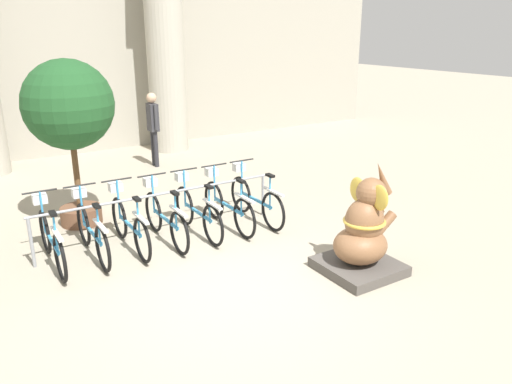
{
  "coord_description": "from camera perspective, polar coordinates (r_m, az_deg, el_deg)",
  "views": [
    {
      "loc": [
        -2.92,
        -5.17,
        3.27
      ],
      "look_at": [
        0.7,
        0.6,
        1.0
      ],
      "focal_mm": 35.0,
      "sensor_mm": 36.0,
      "label": 1
    }
  ],
  "objects": [
    {
      "name": "ground_plane",
      "position": [
        6.78,
        -2.34,
        -10.41
      ],
      "size": [
        60.0,
        60.0,
        0.0
      ],
      "primitive_type": "plane",
      "color": "#9E937F"
    },
    {
      "name": "bicycle_4",
      "position": [
        8.22,
        -6.78,
        -2.12
      ],
      "size": [
        0.48,
        1.73,
        1.0
      ],
      "color": "black",
      "rests_on": "ground_plane"
    },
    {
      "name": "column_right",
      "position": [
        13.81,
        -10.31,
        15.46
      ],
      "size": [
        1.24,
        1.24,
        5.16
      ],
      "color": "#ADA899",
      "rests_on": "ground_plane"
    },
    {
      "name": "bike_rack",
      "position": [
        8.06,
        -10.87,
        -1.18
      ],
      "size": [
        3.98,
        0.05,
        0.77
      ],
      "color": "gray",
      "rests_on": "ground_plane"
    },
    {
      "name": "bicycle_1",
      "position": [
        7.75,
        -18.29,
        -4.26
      ],
      "size": [
        0.48,
        1.73,
        1.0
      ],
      "color": "black",
      "rests_on": "ground_plane"
    },
    {
      "name": "elephant_statue",
      "position": [
        7.04,
        12.12,
        -4.88
      ],
      "size": [
        1.02,
        1.02,
        1.57
      ],
      "color": "#4C4742",
      "rests_on": "ground_plane"
    },
    {
      "name": "bicycle_5",
      "position": [
        8.45,
        -3.3,
        -1.44
      ],
      "size": [
        0.48,
        1.73,
        1.0
      ],
      "color": "black",
      "rests_on": "ground_plane"
    },
    {
      "name": "bicycle_2",
      "position": [
        7.87,
        -14.31,
        -3.53
      ],
      "size": [
        0.48,
        1.73,
        1.0
      ],
      "color": "black",
      "rests_on": "ground_plane"
    },
    {
      "name": "building_facade",
      "position": [
        14.08,
        -20.97,
        16.18
      ],
      "size": [
        20.0,
        0.2,
        6.0
      ],
      "color": "#A39E8E",
      "rests_on": "ground_plane"
    },
    {
      "name": "potted_tree",
      "position": [
        8.74,
        -20.59,
        8.76
      ],
      "size": [
        1.47,
        1.47,
        2.8
      ],
      "color": "brown",
      "rests_on": "ground_plane"
    },
    {
      "name": "bicycle_3",
      "position": [
        8.01,
        -10.41,
        -2.86
      ],
      "size": [
        0.48,
        1.73,
        1.0
      ],
      "color": "black",
      "rests_on": "ground_plane"
    },
    {
      "name": "bicycle_0",
      "position": [
        7.67,
        -22.39,
        -4.99
      ],
      "size": [
        0.48,
        1.73,
        1.0
      ],
      "color": "black",
      "rests_on": "ground_plane"
    },
    {
      "name": "bicycle_6",
      "position": [
        8.72,
        -0.11,
        -0.75
      ],
      "size": [
        0.48,
        1.73,
        1.0
      ],
      "color": "black",
      "rests_on": "ground_plane"
    },
    {
      "name": "person_pedestrian",
      "position": [
        12.31,
        -11.69,
        7.8
      ],
      "size": [
        0.24,
        0.47,
        1.78
      ],
      "color": "#28282D",
      "rests_on": "ground_plane"
    }
  ]
}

